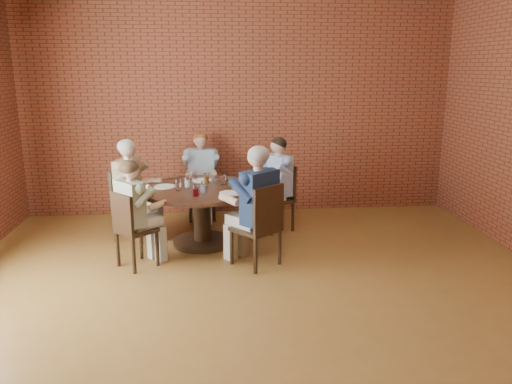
{
  "coord_description": "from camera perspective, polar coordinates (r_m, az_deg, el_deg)",
  "views": [
    {
      "loc": [
        -0.49,
        -4.14,
        2.22
      ],
      "look_at": [
        0.01,
        1.0,
        0.93
      ],
      "focal_mm": 35.0,
      "sensor_mm": 36.0,
      "label": 1
    }
  ],
  "objects": [
    {
      "name": "floor",
      "position": [
        4.72,
        1.1,
        -13.97
      ],
      "size": [
        7.0,
        7.0,
        0.0
      ],
      "primitive_type": "plane",
      "color": "brown",
      "rests_on": "ground"
    },
    {
      "name": "wall_back",
      "position": [
        7.67,
        -1.89,
        10.17
      ],
      "size": [
        7.0,
        0.0,
        7.0
      ],
      "primitive_type": "plane",
      "rotation": [
        1.57,
        0.0,
        0.0
      ],
      "color": "brown",
      "rests_on": "ground"
    },
    {
      "name": "dining_table",
      "position": [
        6.37,
        -6.2,
        -1.42
      ],
      "size": [
        1.53,
        1.53,
        0.75
      ],
      "color": "black",
      "rests_on": "floor"
    },
    {
      "name": "chair_a",
      "position": [
        6.94,
        2.8,
        -0.29
      ],
      "size": [
        0.55,
        0.55,
        0.92
      ],
      "rotation": [
        0.0,
        0.0,
        -1.13
      ],
      "color": "black",
      "rests_on": "floor"
    },
    {
      "name": "diner_a",
      "position": [
        6.87,
        2.26,
        0.83
      ],
      "size": [
        0.78,
        0.73,
        1.3
      ],
      "primitive_type": null,
      "rotation": [
        0.0,
        0.0,
        -1.13
      ],
      "color": "#4260AD",
      "rests_on": "floor"
    },
    {
      "name": "chair_b",
      "position": [
        7.55,
        -6.25,
        0.8
      ],
      "size": [
        0.41,
        0.41,
        0.92
      ],
      "rotation": [
        0.0,
        0.0,
        0.01
      ],
      "color": "black",
      "rests_on": "floor"
    },
    {
      "name": "diner_b",
      "position": [
        7.44,
        -6.27,
        1.77
      ],
      "size": [
        0.51,
        0.63,
        1.29
      ],
      "primitive_type": null,
      "rotation": [
        0.0,
        0.0,
        0.01
      ],
      "color": "#93ABBB",
      "rests_on": "floor"
    },
    {
      "name": "chair_c",
      "position": [
        6.77,
        -14.56,
        -1.07
      ],
      "size": [
        0.53,
        0.53,
        0.93
      ],
      "rotation": [
        0.0,
        0.0,
        1.26
      ],
      "color": "black",
      "rests_on": "floor"
    },
    {
      "name": "diner_c",
      "position": [
        6.69,
        -14.0,
        0.18
      ],
      "size": [
        0.77,
        0.69,
        1.32
      ],
      "primitive_type": null,
      "rotation": [
        0.0,
        0.0,
        1.26
      ],
      "color": "brown",
      "rests_on": "floor"
    },
    {
      "name": "chair_d",
      "position": [
        5.76,
        -14.13,
        -3.92
      ],
      "size": [
        0.53,
        0.53,
        0.88
      ],
      "rotation": [
        0.0,
        0.0,
        2.31
      ],
      "color": "black",
      "rests_on": "floor"
    },
    {
      "name": "diner_d",
      "position": [
        5.76,
        -13.62,
        -2.51
      ],
      "size": [
        0.74,
        0.73,
        1.23
      ],
      "primitive_type": null,
      "rotation": [
        0.0,
        0.0,
        2.31
      ],
      "color": "gray",
      "rests_on": "floor"
    },
    {
      "name": "chair_e",
      "position": [
        5.61,
        0.61,
        -3.56
      ],
      "size": [
        0.63,
        0.63,
        0.97
      ],
      "rotation": [
        0.0,
        0.0,
        3.83
      ],
      "color": "black",
      "rests_on": "floor"
    },
    {
      "name": "diner_e",
      "position": [
        5.62,
        -0.05,
        -1.7
      ],
      "size": [
        0.87,
        0.89,
        1.38
      ],
      "primitive_type": null,
      "rotation": [
        0.0,
        0.0,
        3.83
      ],
      "color": "#16233D",
      "rests_on": "floor"
    },
    {
      "name": "plate_a",
      "position": [
        6.43,
        -1.89,
        0.91
      ],
      "size": [
        0.26,
        0.26,
        0.01
      ],
      "primitive_type": "cylinder",
      "color": "white",
      "rests_on": "dining_table"
    },
    {
      "name": "plate_b",
      "position": [
        6.68,
        -6.18,
        1.34
      ],
      "size": [
        0.26,
        0.26,
        0.01
      ],
      "primitive_type": "cylinder",
      "color": "white",
      "rests_on": "dining_table"
    },
    {
      "name": "plate_c",
      "position": [
        6.4,
        -10.39,
        0.62
      ],
      "size": [
        0.26,
        0.26,
        0.01
      ],
      "primitive_type": "cylinder",
      "color": "white",
      "rests_on": "dining_table"
    },
    {
      "name": "plate_d",
      "position": [
        5.97,
        -2.98,
        -0.13
      ],
      "size": [
        0.26,
        0.26,
        0.01
      ],
      "primitive_type": "cylinder",
      "color": "white",
      "rests_on": "dining_table"
    },
    {
      "name": "glass_a",
      "position": [
        6.45,
        -3.76,
        1.5
      ],
      "size": [
        0.07,
        0.07,
        0.14
      ],
      "primitive_type": "cylinder",
      "color": "white",
      "rests_on": "dining_table"
    },
    {
      "name": "glass_b",
      "position": [
        6.49,
        -5.68,
        1.54
      ],
      "size": [
        0.07,
        0.07,
        0.14
      ],
      "primitive_type": "cylinder",
      "color": "white",
      "rests_on": "dining_table"
    },
    {
      "name": "glass_c",
      "position": [
        6.69,
        -7.0,
        1.88
      ],
      "size": [
        0.07,
        0.07,
        0.14
      ],
      "primitive_type": "cylinder",
      "color": "white",
      "rests_on": "dining_table"
    },
    {
      "name": "glass_d",
      "position": [
        6.34,
        -7.86,
        1.18
      ],
      "size": [
        0.07,
        0.07,
        0.14
      ],
      "primitive_type": "cylinder",
      "color": "white",
      "rests_on": "dining_table"
    },
    {
      "name": "glass_e",
      "position": [
        6.18,
        -8.87,
        0.8
      ],
      "size": [
        0.07,
        0.07,
        0.14
      ],
      "primitive_type": "cylinder",
      "color": "white",
      "rests_on": "dining_table"
    },
    {
      "name": "glass_f",
      "position": [
        5.88,
        -6.88,
        0.18
      ],
      "size": [
        0.07,
        0.07,
        0.14
      ],
      "primitive_type": "cylinder",
      "color": "white",
      "rests_on": "dining_table"
    },
    {
      "name": "glass_g",
      "position": [
        6.03,
        -6.01,
        0.57
      ],
      "size": [
        0.07,
        0.07,
        0.14
      ],
      "primitive_type": "cylinder",
      "color": "white",
      "rests_on": "dining_table"
    },
    {
      "name": "glass_h",
      "position": [
        6.21,
        -2.84,
        1.02
      ],
      "size": [
        0.07,
        0.07,
        0.14
      ],
      "primitive_type": "cylinder",
      "color": "white",
      "rests_on": "dining_table"
    },
    {
      "name": "smartphone",
      "position": [
        6.06,
        -2.26,
        0.06
      ],
      "size": [
        0.09,
        0.15,
        0.01
      ],
      "primitive_type": "cube",
      "rotation": [
        0.0,
        0.0,
        -0.11
      ],
      "color": "black",
      "rests_on": "dining_table"
    }
  ]
}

